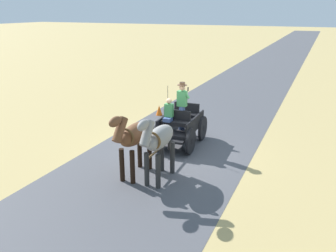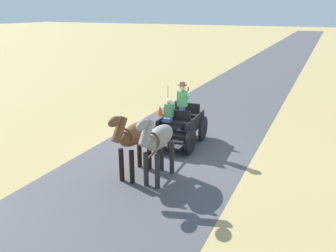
{
  "view_description": "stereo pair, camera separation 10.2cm",
  "coord_description": "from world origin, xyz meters",
  "px_view_note": "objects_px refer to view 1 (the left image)",
  "views": [
    {
      "loc": [
        -4.75,
        11.07,
        4.98
      ],
      "look_at": [
        -0.04,
        0.59,
        1.1
      ],
      "focal_mm": 37.23,
      "sensor_mm": 36.0,
      "label": 1
    },
    {
      "loc": [
        -4.84,
        11.03,
        4.98
      ],
      "look_at": [
        -0.04,
        0.59,
        1.1
      ],
      "focal_mm": 37.23,
      "sensor_mm": 36.0,
      "label": 2
    }
  ],
  "objects_px": {
    "horse_near_side": "(158,140)",
    "horse_off_side": "(134,136)",
    "traffic_cone": "(159,110)",
    "horse_drawn_carriage": "(180,125)"
  },
  "relations": [
    {
      "from": "horse_off_side",
      "to": "horse_near_side",
      "type": "bearing_deg",
      "value": -177.51
    },
    {
      "from": "traffic_cone",
      "to": "horse_near_side",
      "type": "bearing_deg",
      "value": 115.42
    },
    {
      "from": "horse_drawn_carriage",
      "to": "horse_off_side",
      "type": "bearing_deg",
      "value": 84.75
    },
    {
      "from": "horse_near_side",
      "to": "horse_drawn_carriage",
      "type": "bearing_deg",
      "value": -80.03
    },
    {
      "from": "horse_near_side",
      "to": "horse_off_side",
      "type": "relative_size",
      "value": 1.0
    },
    {
      "from": "horse_near_side",
      "to": "horse_off_side",
      "type": "height_order",
      "value": "same"
    },
    {
      "from": "horse_off_side",
      "to": "traffic_cone",
      "type": "bearing_deg",
      "value": -71.05
    },
    {
      "from": "horse_drawn_carriage",
      "to": "traffic_cone",
      "type": "bearing_deg",
      "value": -52.9
    },
    {
      "from": "horse_off_side",
      "to": "traffic_cone",
      "type": "height_order",
      "value": "horse_off_side"
    },
    {
      "from": "horse_near_side",
      "to": "horse_off_side",
      "type": "bearing_deg",
      "value": 2.49
    }
  ]
}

